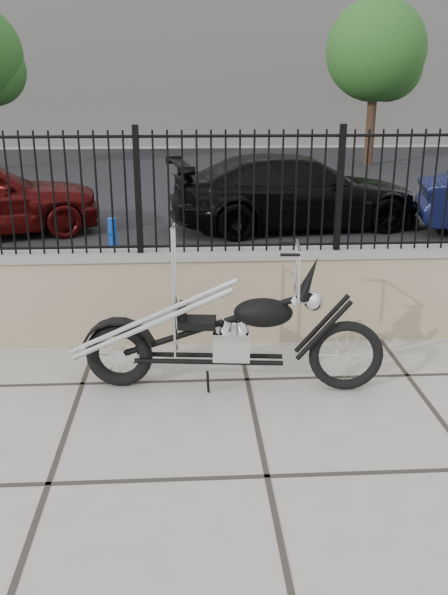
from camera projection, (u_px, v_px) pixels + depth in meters
name	position (u px, v px, depth m)	size (l,w,h in m)	color
ground_plane	(267.00, 477.00, 4.37)	(90.00, 90.00, 0.00)	#99968E
parking_lot	(208.00, 188.00, 16.16)	(30.00, 30.00, 0.00)	black
retaining_wall	(239.00, 295.00, 6.57)	(14.00, 0.36, 0.96)	gray
iron_fence	(240.00, 192.00, 6.22)	(14.00, 0.08, 1.20)	black
background_building	(196.00, 48.00, 28.07)	(22.00, 6.00, 8.00)	beige
chopper_motorcycle	(226.00, 309.00, 5.39)	(2.50, 0.44, 1.50)	black
car_black	(296.00, 192.00, 11.56)	(1.88, 4.63, 1.34)	black
bollard_a	(113.00, 252.00, 8.32)	(0.11, 0.11, 0.91)	#0C3EBB
tree_right	(376.00, 45.00, 19.32)	(3.07, 3.07, 5.19)	#382619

